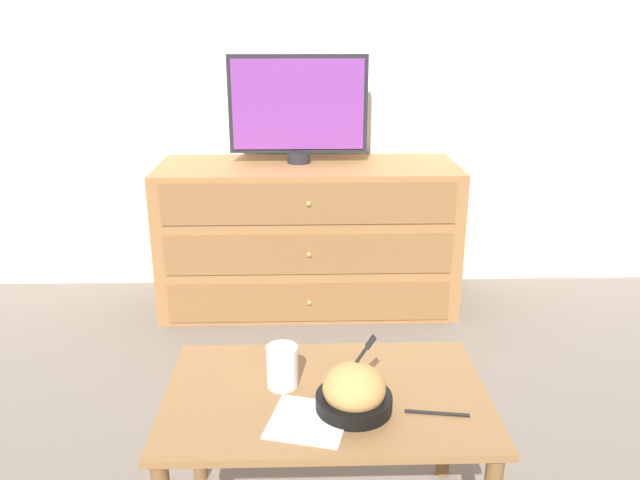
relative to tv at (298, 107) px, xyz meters
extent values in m
plane|color=#70665B|center=(0.08, 0.25, -1.03)|extent=(12.00, 12.00, 0.00)
cube|color=white|center=(0.08, 0.28, 0.27)|extent=(12.00, 0.05, 2.60)
cube|color=#9E6B3D|center=(0.05, -0.05, -0.66)|extent=(1.50, 0.54, 0.75)
cube|color=brown|center=(0.05, -0.32, -0.91)|extent=(1.38, 0.01, 0.20)
sphere|color=tan|center=(0.05, -0.33, -0.91)|extent=(0.02, 0.02, 0.02)
cube|color=brown|center=(0.05, -0.32, -0.66)|extent=(1.38, 0.01, 0.20)
sphere|color=tan|center=(0.05, -0.33, -0.66)|extent=(0.02, 0.02, 0.02)
cube|color=brown|center=(0.05, -0.32, -0.41)|extent=(1.38, 0.01, 0.20)
sphere|color=tan|center=(0.05, -0.33, -0.41)|extent=(0.02, 0.02, 0.02)
cylinder|color=#232328|center=(0.00, 0.00, -0.25)|extent=(0.12, 0.12, 0.05)
cube|color=#232328|center=(0.00, 0.00, 0.01)|extent=(0.68, 0.04, 0.47)
cube|color=#7A3893|center=(0.00, -0.02, 0.01)|extent=(0.64, 0.01, 0.43)
cube|color=olive|center=(0.08, -1.66, -0.57)|extent=(0.87, 0.55, 0.02)
cylinder|color=brown|center=(-0.32, -1.42, -0.81)|extent=(0.04, 0.04, 0.45)
cylinder|color=brown|center=(0.47, -1.42, -0.81)|extent=(0.04, 0.04, 0.45)
cylinder|color=black|center=(0.15, -1.73, -0.54)|extent=(0.20, 0.20, 0.04)
ellipsoid|color=tan|center=(0.15, -1.73, -0.50)|extent=(0.16, 0.16, 0.13)
cube|color=black|center=(0.14, -1.71, -0.46)|extent=(0.10, 0.04, 0.14)
cube|color=black|center=(0.19, -1.70, -0.39)|extent=(0.03, 0.03, 0.03)
cylinder|color=beige|center=(-0.04, -1.62, -0.52)|extent=(0.08, 0.08, 0.07)
cylinder|color=white|center=(-0.04, -1.62, -0.50)|extent=(0.09, 0.09, 0.12)
cube|color=silver|center=(0.03, -1.78, -0.56)|extent=(0.23, 0.23, 0.00)
cube|color=black|center=(0.36, -1.76, -0.56)|extent=(0.16, 0.03, 0.01)
camera|label=1|loc=(0.02, -3.11, 0.38)|focal=35.00mm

